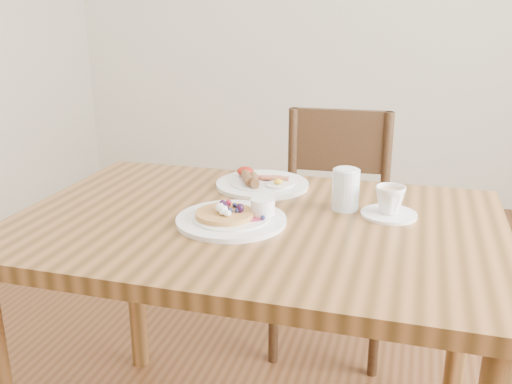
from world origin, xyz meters
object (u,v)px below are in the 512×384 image
at_px(dining_table, 256,255).
at_px(teacup_saucer, 390,203).
at_px(breakfast_plate, 261,183).
at_px(water_glass, 346,190).
at_px(chair_far, 333,218).
at_px(pancake_plate, 233,217).

bearing_deg(dining_table, teacup_saucer, 19.77).
bearing_deg(breakfast_plate, dining_table, -76.93).
height_order(teacup_saucer, water_glass, water_glass).
bearing_deg(dining_table, chair_far, 82.87).
distance_m(dining_table, breakfast_plate, 0.29).
bearing_deg(teacup_saucer, pancake_plate, -157.34).
bearing_deg(water_glass, pancake_plate, -145.73).
height_order(dining_table, water_glass, water_glass).
height_order(chair_far, teacup_saucer, chair_far).
bearing_deg(dining_table, breakfast_plate, 103.07).
distance_m(dining_table, teacup_saucer, 0.36).
distance_m(chair_far, water_glass, 0.68).
xyz_separation_m(dining_table, pancake_plate, (-0.05, -0.04, 0.11)).
relative_size(chair_far, water_glass, 8.25).
bearing_deg(teacup_saucer, dining_table, -160.23).
xyz_separation_m(breakfast_plate, teacup_saucer, (0.38, -0.15, 0.02)).
xyz_separation_m(chair_far, pancake_plate, (-0.14, -0.77, 0.27)).
bearing_deg(pancake_plate, water_glass, 34.27).
xyz_separation_m(breakfast_plate, water_glass, (0.26, -0.13, 0.04)).
xyz_separation_m(pancake_plate, teacup_saucer, (0.36, 0.15, 0.02)).
xyz_separation_m(chair_far, water_glass, (0.11, -0.60, 0.31)).
xyz_separation_m(pancake_plate, breakfast_plate, (-0.01, 0.30, -0.00)).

